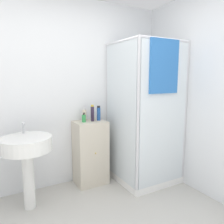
% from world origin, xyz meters
% --- Properties ---
extents(wall_back, '(6.40, 0.06, 2.50)m').
position_xyz_m(wall_back, '(0.00, 1.70, 1.25)').
color(wall_back, silver).
rests_on(wall_back, ground_plane).
extents(shower_enclosure, '(0.81, 0.84, 1.94)m').
position_xyz_m(shower_enclosure, '(1.21, 1.18, 0.58)').
color(shower_enclosure, white).
rests_on(shower_enclosure, ground_plane).
extents(vanity_cabinet, '(0.42, 0.35, 0.88)m').
position_xyz_m(vanity_cabinet, '(0.53, 1.50, 0.44)').
color(vanity_cabinet, beige).
rests_on(vanity_cabinet, ground_plane).
extents(sink, '(0.55, 0.55, 0.96)m').
position_xyz_m(sink, '(-0.32, 1.27, 0.67)').
color(sink, white).
rests_on(sink, ground_plane).
extents(soap_dispenser, '(0.05, 0.05, 0.13)m').
position_xyz_m(soap_dispenser, '(0.44, 1.49, 0.93)').
color(soap_dispenser, green).
rests_on(soap_dispenser, vanity_cabinet).
extents(shampoo_bottle_tall_black, '(0.05, 0.05, 0.22)m').
position_xyz_m(shampoo_bottle_tall_black, '(0.57, 1.50, 0.99)').
color(shampoo_bottle_tall_black, '#281E33').
rests_on(shampoo_bottle_tall_black, vanity_cabinet).
extents(shampoo_bottle_blue, '(0.05, 0.05, 0.20)m').
position_xyz_m(shampoo_bottle_blue, '(0.67, 1.51, 0.98)').
color(shampoo_bottle_blue, '#1E4C93').
rests_on(shampoo_bottle_blue, vanity_cabinet).
extents(lotion_bottle_white, '(0.06, 0.06, 0.18)m').
position_xyz_m(lotion_bottle_white, '(0.49, 1.58, 0.96)').
color(lotion_bottle_white, beige).
rests_on(lotion_bottle_white, vanity_cabinet).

